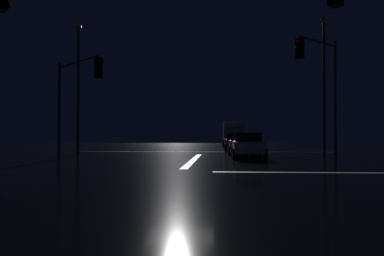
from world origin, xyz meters
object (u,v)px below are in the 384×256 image
box_truck (233,133)px  traffic_signal_nw (75,88)px  streetlamp_right_near (324,76)px  sedan_black (236,142)px  sedan_silver (233,141)px  sedan_white (248,145)px  streetlamp_left_near (78,80)px  sedan_red (241,143)px  traffic_signal_ne (321,76)px

box_truck → traffic_signal_nw: size_ratio=1.44×
streetlamp_right_near → box_truck: bearing=104.1°
sedan_black → sedan_silver: (-0.01, 6.26, 0.00)m
sedan_white → streetlamp_right_near: 8.01m
sedan_black → streetlamp_left_near: 15.03m
sedan_silver → sedan_black: bearing=-89.9°
streetlamp_left_near → traffic_signal_nw: bearing=-71.7°
sedan_silver → sedan_red: bearing=-89.2°
box_truck → traffic_signal_nw: bearing=-108.4°
sedan_red → traffic_signal_nw: 13.30m
traffic_signal_ne → sedan_white: bearing=143.4°
streetlamp_left_near → streetlamp_right_near: bearing=0.0°
sedan_silver → sedan_white: bearing=-89.0°
sedan_white → box_truck: (-0.09, 25.72, 0.91)m
traffic_signal_nw → streetlamp_right_near: size_ratio=0.59×
sedan_red → sedan_black: bearing=91.6°
streetlamp_left_near → streetlamp_right_near: streetlamp_right_near is taller
traffic_signal_nw → sedan_black: bearing=57.8°
sedan_white → box_truck: size_ratio=0.52×
box_truck → streetlamp_left_near: (-11.88, -22.37, 3.70)m
sedan_silver → box_truck: box_truck is taller
box_truck → traffic_signal_ne: size_ratio=1.22×
sedan_silver → box_truck: (0.21, 7.84, 0.91)m
sedan_black → streetlamp_left_near: streetlamp_left_near is taller
sedan_white → streetlamp_left_near: size_ratio=0.46×
sedan_white → sedan_black: size_ratio=1.00×
sedan_black → traffic_signal_ne: (4.12, -14.46, 3.81)m
sedan_silver → streetlamp_left_near: size_ratio=0.46×
sedan_red → streetlamp_left_near: (-11.85, -1.86, 4.61)m
streetlamp_left_near → streetlamp_right_near: (17.48, 0.00, 0.12)m
traffic_signal_nw → streetlamp_left_near: 7.22m
sedan_red → sedan_silver: (-0.19, 12.66, 0.00)m
sedan_red → sedan_silver: size_ratio=1.00×
traffic_signal_nw → sedan_white: bearing=19.0°
sedan_black → traffic_signal_nw: (-9.45, -14.99, 3.21)m
sedan_black → box_truck: (0.20, 14.10, 0.91)m
sedan_white → sedan_red: same height
sedan_black → sedan_silver: bearing=90.1°
box_truck → sedan_black: bearing=-90.8°
sedan_white → sedan_black: bearing=91.4°
sedan_white → sedan_red: 5.23m
streetlamp_left_near → box_truck: bearing=62.0°
sedan_white → sedan_red: size_ratio=1.00×
sedan_black → sedan_white: bearing=-88.6°
sedan_red → sedan_silver: 12.66m
sedan_white → sedan_silver: bearing=91.0°
sedan_red → traffic_signal_ne: size_ratio=0.64×
sedan_silver → traffic_signal_ne: traffic_signal_ne is taller
box_truck → streetlamp_right_near: (5.60, -22.37, 3.82)m
streetlamp_left_near → sedan_red: bearing=8.9°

